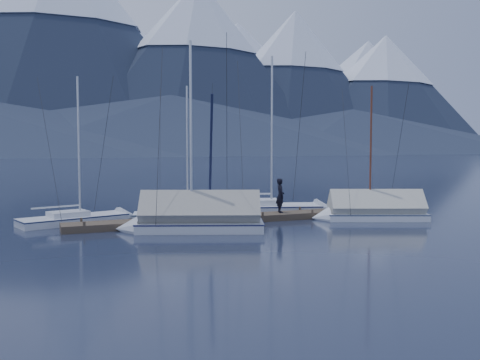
% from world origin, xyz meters
% --- Properties ---
extents(ground, '(1000.00, 1000.00, 0.00)m').
position_xyz_m(ground, '(0.00, 0.00, 0.00)').
color(ground, black).
rests_on(ground, ground).
extents(mountain_range, '(877.00, 584.00, 150.50)m').
position_xyz_m(mountain_range, '(4.12, 370.45, 58.65)').
color(mountain_range, '#475675').
rests_on(mountain_range, ground).
extents(dock, '(18.00, 1.50, 0.54)m').
position_xyz_m(dock, '(0.00, 2.00, 0.11)').
color(dock, '#382D23').
rests_on(dock, ground).
extents(mooring_posts, '(15.12, 1.52, 0.35)m').
position_xyz_m(mooring_posts, '(-0.50, 2.00, 0.35)').
color(mooring_posts, '#382D23').
rests_on(mooring_posts, ground).
extents(sailboat_open_left, '(6.51, 3.51, 8.29)m').
position_xyz_m(sailboat_open_left, '(-7.47, 4.73, 0.15)').
color(sailboat_open_left, silver).
rests_on(sailboat_open_left, ground).
extents(sailboat_open_mid, '(6.23, 3.19, 7.94)m').
position_xyz_m(sailboat_open_mid, '(-1.94, 3.69, 0.14)').
color(sailboat_open_mid, silver).
rests_on(sailboat_open_mid, ground).
extents(sailboat_open_right, '(8.02, 4.30, 10.21)m').
position_xyz_m(sailboat_open_right, '(3.60, 4.38, 0.18)').
color(sailboat_open_right, silver).
rests_on(sailboat_open_right, ground).
extents(sailboat_covered_near, '(6.40, 4.03, 7.99)m').
position_xyz_m(sailboat_covered_near, '(6.62, -0.05, 0.40)').
color(sailboat_covered_near, silver).
rests_on(sailboat_covered_near, ground).
extents(sailboat_covered_far, '(7.18, 4.40, 9.68)m').
position_xyz_m(sailboat_covered_far, '(-3.43, 0.00, 0.47)').
color(sailboat_covered_far, silver).
rests_on(sailboat_covered_far, ground).
extents(person, '(0.59, 0.77, 1.89)m').
position_xyz_m(person, '(2.43, 2.09, 1.28)').
color(person, black).
rests_on(person, dock).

